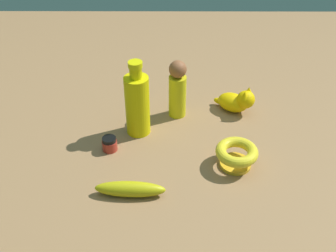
% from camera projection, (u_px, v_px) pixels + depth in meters
% --- Properties ---
extents(ground, '(2.00, 2.00, 0.00)m').
position_uv_depth(ground, '(168.00, 149.00, 1.13)').
color(ground, '#936D47').
extents(bowl, '(0.11, 0.11, 0.06)m').
position_uv_depth(bowl, '(235.00, 154.00, 1.06)').
color(bowl, gold).
rests_on(bowl, ground).
extents(nail_polish_jar, '(0.04, 0.04, 0.04)m').
position_uv_depth(nail_polish_jar, '(108.00, 145.00, 1.12)').
color(nail_polish_jar, '#AD2E22').
rests_on(nail_polish_jar, ground).
extents(bottle_tall, '(0.07, 0.07, 0.23)m').
position_uv_depth(bottle_tall, '(136.00, 103.00, 1.14)').
color(bottle_tall, '#D9CC08').
rests_on(bottle_tall, ground).
extents(person_figure_adult, '(0.07, 0.07, 0.18)m').
position_uv_depth(person_figure_adult, '(176.00, 89.00, 1.21)').
color(person_figure_adult, '#D0C814').
rests_on(person_figure_adult, ground).
extents(banana, '(0.05, 0.17, 0.04)m').
position_uv_depth(banana, '(129.00, 189.00, 0.99)').
color(banana, gold).
rests_on(banana, ground).
extents(cat_figurine, '(0.10, 0.12, 0.09)m').
position_uv_depth(cat_figurine, '(236.00, 101.00, 1.26)').
color(cat_figurine, '#EDBE05').
rests_on(cat_figurine, ground).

